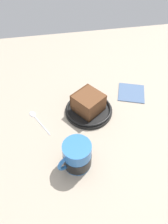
% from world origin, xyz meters
% --- Properties ---
extents(ground_plane, '(1.22, 1.22, 0.03)m').
position_xyz_m(ground_plane, '(0.00, 0.00, -0.02)').
color(ground_plane, tan).
extents(small_plate, '(0.16, 0.16, 0.02)m').
position_xyz_m(small_plate, '(-0.02, -0.02, 0.01)').
color(small_plate, black).
rests_on(small_plate, ground_plane).
extents(cake_slice, '(0.12, 0.12, 0.06)m').
position_xyz_m(cake_slice, '(-0.02, -0.02, 0.04)').
color(cake_slice, '#472814').
rests_on(cake_slice, small_plate).
extents(tea_mug, '(0.08, 0.10, 0.09)m').
position_xyz_m(tea_mug, '(0.17, -0.09, 0.04)').
color(tea_mug, '#3372BF').
rests_on(tea_mug, ground_plane).
extents(teaspoon, '(0.12, 0.07, 0.01)m').
position_xyz_m(teaspoon, '(-0.03, -0.20, 0.00)').
color(teaspoon, silver).
rests_on(teaspoon, ground_plane).
extents(folded_napkin, '(0.13, 0.13, 0.01)m').
position_xyz_m(folded_napkin, '(-0.09, 0.16, 0.00)').
color(folded_napkin, slate).
rests_on(folded_napkin, ground_plane).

